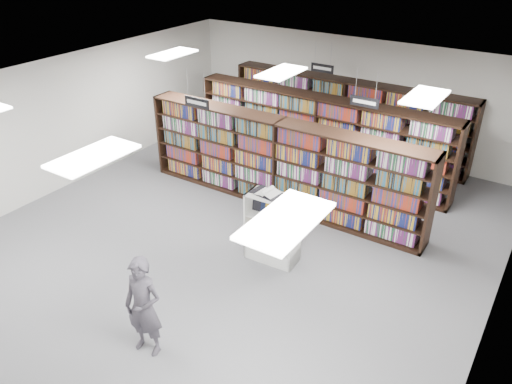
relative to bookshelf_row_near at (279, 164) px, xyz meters
The scene contains 19 objects.
floor 2.26m from the bookshelf_row_near, 90.00° to the right, with size 12.00×12.00×0.00m, color #59595E.
ceiling 2.94m from the bookshelf_row_near, 90.00° to the right, with size 10.00×12.00×0.10m, color silver.
wall_back 4.04m from the bookshelf_row_near, 90.00° to the left, with size 10.00×0.10×3.20m, color silver.
wall_left 5.41m from the bookshelf_row_near, 158.20° to the right, with size 0.10×12.00×3.20m, color silver.
wall_right 5.41m from the bookshelf_row_near, 21.80° to the right, with size 0.10×12.00×3.20m, color silver.
bookshelf_row_near is the anchor object (origin of this frame).
bookshelf_row_mid 2.00m from the bookshelf_row_near, 90.00° to the left, with size 7.00×0.60×2.10m.
bookshelf_row_far 3.70m from the bookshelf_row_near, 90.00° to the left, with size 7.00×0.60×2.10m.
aisle_sign_left 2.33m from the bookshelf_row_near, 146.29° to the right, with size 0.65×0.02×0.80m.
aisle_sign_right 2.33m from the bookshelf_row_near, 33.67° to the left, with size 0.65×0.02×0.80m.
aisle_sign_center 3.38m from the bookshelf_row_near, 99.46° to the left, with size 0.65×0.02×0.80m.
troffer_front_center 5.43m from the bookshelf_row_near, 90.00° to the right, with size 0.60×1.20×0.04m, color white.
troffer_front_right 6.20m from the bookshelf_row_near, 59.04° to the right, with size 0.60×1.20×0.04m, color white.
troffer_back_left 3.67m from the bookshelf_row_near, behind, with size 0.60×1.20×0.04m, color white.
troffer_back_center 2.11m from the bookshelf_row_near, ahead, with size 0.60×1.20×0.04m, color white.
troffer_back_right 3.67m from the bookshelf_row_near, ahead, with size 0.60×1.20×0.04m, color white.
endcap_display 2.24m from the bookshelf_row_near, 61.96° to the right, with size 1.05×0.57×1.43m.
open_book 2.17m from the bookshelf_row_near, 65.32° to the right, with size 0.69×0.45×0.13m.
shopper 5.10m from the bookshelf_row_near, 82.74° to the right, with size 0.63×0.41×1.71m, color #46424B.
Camera 1 is at (5.18, -6.94, 5.96)m, focal length 35.00 mm.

